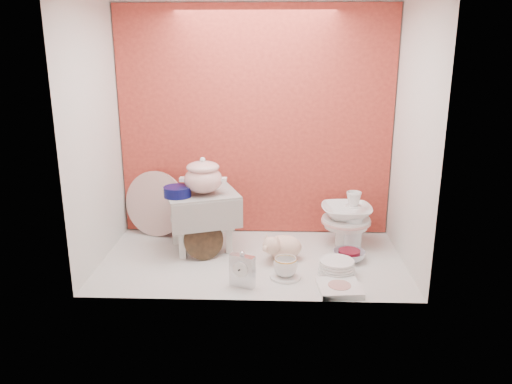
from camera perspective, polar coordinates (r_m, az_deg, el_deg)
ground at (r=3.07m, az=-0.39°, el=-7.65°), size 1.80×1.80×0.00m
niche_shell at (r=3.00m, az=-0.28°, el=10.27°), size 1.86×1.03×1.53m
step_stool at (r=3.19m, az=-6.14°, el=-3.21°), size 0.53×0.49×0.37m
soup_tureen at (r=3.06m, az=-5.99°, el=1.84°), size 0.35×0.35×0.23m
cobalt_bowl at (r=3.05m, az=-8.85°, el=0.05°), size 0.20×0.20×0.06m
floral_platter at (r=3.45m, az=-11.29°, el=-1.31°), size 0.45×0.21×0.44m
blue_white_vase at (r=3.40m, az=-7.38°, el=-2.96°), size 0.31×0.31×0.26m
lacquer_tray at (r=3.06m, az=-5.93°, el=-5.40°), size 0.26×0.18×0.23m
mantel_clock at (r=2.71m, az=-1.56°, el=-8.71°), size 0.14×0.10×0.20m
plush_pig at (r=3.05m, az=3.18°, el=-6.16°), size 0.32×0.27×0.16m
teacup_saucer at (r=2.85m, az=3.32°, el=-9.50°), size 0.17×0.17×0.01m
gold_rim_teacup at (r=2.83m, az=3.34°, el=-8.42°), size 0.18×0.18×0.11m
lattice_dish at (r=2.74m, az=9.39°, el=-10.64°), size 0.24×0.24×0.03m
dinner_plate_stack at (r=2.90m, az=9.09°, el=-8.42°), size 0.27×0.27×0.09m
crystal_bowl at (r=3.10m, az=10.46°, el=-7.08°), size 0.23×0.23×0.06m
clear_glass_vase at (r=3.23m, az=10.88°, el=-4.58°), size 0.12×0.12×0.22m
porcelain_tower at (r=3.26m, az=10.13°, el=-2.99°), size 0.36×0.36×0.36m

